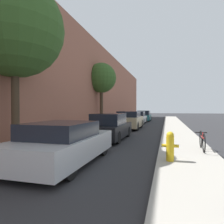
% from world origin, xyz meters
% --- Properties ---
extents(ground_plane, '(120.00, 120.00, 0.00)m').
position_xyz_m(ground_plane, '(0.00, 16.00, 0.00)').
color(ground_plane, '#28282B').
extents(sidewalk_left, '(2.00, 52.00, 0.12)m').
position_xyz_m(sidewalk_left, '(-2.90, 16.00, 0.06)').
color(sidewalk_left, '#9E998E').
rests_on(sidewalk_left, ground).
extents(sidewalk_right, '(2.00, 52.00, 0.12)m').
position_xyz_m(sidewalk_right, '(2.90, 16.00, 0.06)').
color(sidewalk_right, '#9E998E').
rests_on(sidewalk_right, ground).
extents(building_facade_left, '(0.70, 52.00, 7.78)m').
position_xyz_m(building_facade_left, '(-4.25, 16.00, 3.89)').
color(building_facade_left, '#9E604C').
rests_on(building_facade_left, ground).
extents(parked_car_silver, '(1.91, 4.20, 1.27)m').
position_xyz_m(parked_car_silver, '(-0.89, 6.15, 0.62)').
color(parked_car_silver, black).
rests_on(parked_car_silver, ground).
extents(parked_car_black, '(1.70, 4.20, 1.42)m').
position_xyz_m(parked_car_black, '(-0.82, 11.10, 0.66)').
color(parked_car_black, black).
rests_on(parked_car_black, ground).
extents(parked_car_champagne, '(1.83, 4.28, 1.46)m').
position_xyz_m(parked_car_champagne, '(-0.81, 17.05, 0.71)').
color(parked_car_champagne, black).
rests_on(parked_car_champagne, ground).
extents(parked_car_white, '(1.73, 4.04, 1.37)m').
position_xyz_m(parked_car_white, '(-0.97, 22.89, 0.65)').
color(parked_car_white, black).
rests_on(parked_car_white, ground).
extents(parked_car_teal, '(1.73, 4.01, 1.41)m').
position_xyz_m(parked_car_teal, '(-0.78, 27.77, 0.67)').
color(parked_car_teal, black).
rests_on(parked_car_teal, ground).
extents(street_tree_near, '(3.71, 3.71, 6.48)m').
position_xyz_m(street_tree_near, '(-3.40, 7.02, 4.72)').
color(street_tree_near, '#423323').
rests_on(street_tree_near, sidewalk_left).
extents(street_tree_far, '(2.64, 2.64, 5.61)m').
position_xyz_m(street_tree_far, '(-3.44, 17.58, 4.37)').
color(street_tree_far, '#423323').
rests_on(street_tree_far, sidewalk_left).
extents(fire_hydrant, '(0.50, 0.23, 0.88)m').
position_xyz_m(fire_hydrant, '(2.29, 6.82, 0.57)').
color(fire_hydrant, gold).
rests_on(fire_hydrant, sidewalk_right).
extents(bicycle, '(0.44, 1.68, 0.68)m').
position_xyz_m(bicycle, '(3.49, 8.78, 0.47)').
color(bicycle, black).
rests_on(bicycle, sidewalk_right).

